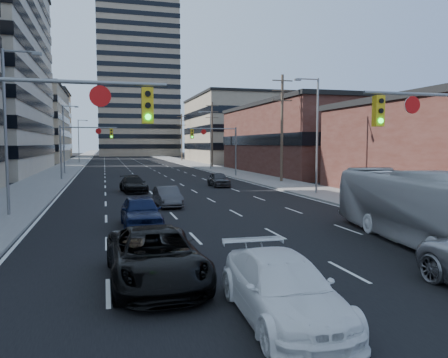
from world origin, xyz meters
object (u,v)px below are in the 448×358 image
black_pickup (155,256)px  white_van (283,288)px  sedan_blue (141,212)px  transit_bus (419,207)px

black_pickup → white_van: 4.21m
black_pickup → white_van: size_ratio=1.12×
black_pickup → sedan_blue: bearing=86.9°
black_pickup → transit_bus: transit_bus is taller
white_van → sedan_blue: sedan_blue is taller
transit_bus → white_van: bearing=-137.7°
white_van → sedan_blue: size_ratio=1.10×
black_pickup → transit_bus: (10.75, 2.25, 0.68)m
black_pickup → transit_bus: bearing=10.7°
black_pickup → white_van: black_pickup is taller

